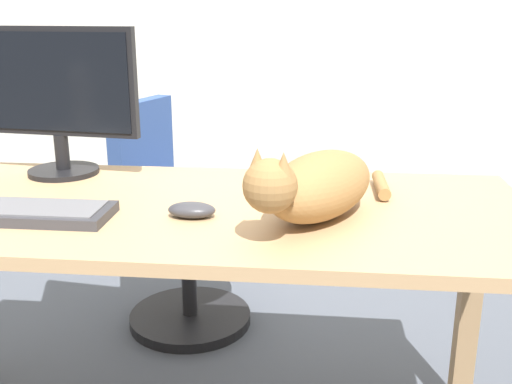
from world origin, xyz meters
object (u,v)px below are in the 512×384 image
Objects in this scene: monitor at (56,96)px; office_chair at (176,234)px; keyboard at (16,212)px; computer_mouse at (192,210)px; cat at (316,185)px.

office_chair is at bearing 70.06° from monitor.
computer_mouse is (0.40, 0.04, 0.00)m from keyboard.
cat is (0.73, -0.32, -0.15)m from monitor.
office_chair is 1.62× the size of cat.
monitor is (-0.19, -0.53, 0.61)m from office_chair.
office_chair is 0.83m from monitor.
keyboard is at bearing -99.05° from office_chair.
keyboard is at bearing -174.15° from computer_mouse.
keyboard is at bearing -175.20° from cat.
computer_mouse is (-0.28, -0.02, -0.06)m from cat.
office_chair is at bearing 106.51° from computer_mouse.
office_chair is 8.03× the size of computer_mouse.
cat is (0.54, -0.85, 0.46)m from office_chair.
monitor is 4.36× the size of computer_mouse.
cat is at bearing -23.72° from monitor.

